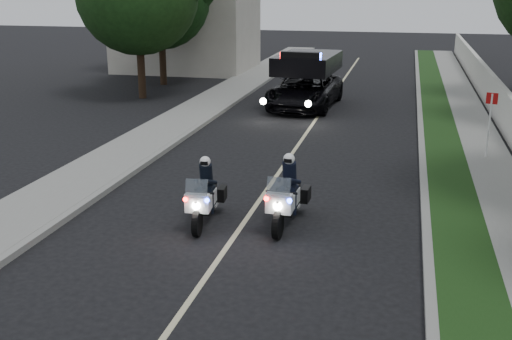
% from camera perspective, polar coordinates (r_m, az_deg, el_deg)
% --- Properties ---
extents(ground, '(120.00, 120.00, 0.00)m').
position_cam_1_polar(ground, '(12.88, -3.08, -7.65)').
color(ground, black).
rests_on(ground, ground).
extents(curb_right, '(0.20, 60.00, 0.15)m').
position_cam_1_polar(curb_right, '(21.87, 14.98, 2.39)').
color(curb_right, gray).
rests_on(curb_right, ground).
extents(grass_verge, '(1.20, 60.00, 0.16)m').
position_cam_1_polar(grass_verge, '(21.90, 16.80, 2.27)').
color(grass_verge, '#193814').
rests_on(grass_verge, ground).
extents(sidewalk_right, '(1.40, 60.00, 0.16)m').
position_cam_1_polar(sidewalk_right, '(22.02, 20.18, 2.02)').
color(sidewalk_right, gray).
rests_on(sidewalk_right, ground).
extents(curb_left, '(0.20, 60.00, 0.15)m').
position_cam_1_polar(curb_left, '(23.11, -5.79, 3.65)').
color(curb_left, gray).
rests_on(curb_left, ground).
extents(sidewalk_left, '(2.00, 60.00, 0.16)m').
position_cam_1_polar(sidewalk_left, '(23.49, -8.33, 3.79)').
color(sidewalk_left, gray).
rests_on(sidewalk_left, ground).
extents(building_far, '(8.00, 6.00, 7.00)m').
position_cam_1_polar(building_far, '(39.59, -6.44, 14.16)').
color(building_far, '#A8A396').
rests_on(building_far, ground).
extents(lane_marking, '(0.12, 50.00, 0.01)m').
position_cam_1_polar(lane_marking, '(22.14, 4.31, 2.91)').
color(lane_marking, '#BFB78C').
rests_on(lane_marking, ground).
extents(police_moto_left, '(0.81, 1.90, 1.57)m').
position_cam_1_polar(police_moto_left, '(14.46, -4.68, -4.85)').
color(police_moto_left, white).
rests_on(police_moto_left, ground).
extents(police_moto_right, '(0.77, 2.00, 1.67)m').
position_cam_1_polar(police_moto_right, '(14.32, 2.83, -5.03)').
color(police_moto_right, silver).
rests_on(police_moto_right, ground).
extents(police_suv, '(2.93, 5.75, 2.72)m').
position_cam_1_polar(police_suv, '(27.78, 4.52, 5.78)').
color(police_suv, black).
rests_on(police_suv, ground).
extents(bicycle, '(0.83, 1.85, 0.93)m').
position_cam_1_polar(bicycle, '(31.00, 3.04, 6.98)').
color(bicycle, black).
rests_on(bicycle, ground).
extents(cyclist, '(0.66, 0.45, 1.78)m').
position_cam_1_polar(cyclist, '(31.00, 3.04, 6.98)').
color(cyclist, black).
rests_on(cyclist, ground).
extents(sign_post, '(0.44, 0.44, 2.22)m').
position_cam_1_polar(sign_post, '(20.52, 20.32, 0.74)').
color(sign_post, '#A8200C').
rests_on(sign_post, ground).
extents(tree_left_near, '(7.31, 7.31, 9.44)m').
position_cam_1_polar(tree_left_near, '(30.42, -10.37, 6.54)').
color(tree_left_near, '#193C14').
rests_on(tree_left_near, ground).
extents(tree_left_far, '(5.37, 5.37, 8.70)m').
position_cam_1_polar(tree_left_far, '(34.34, -8.48, 7.79)').
color(tree_left_far, '#123510').
rests_on(tree_left_far, ground).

